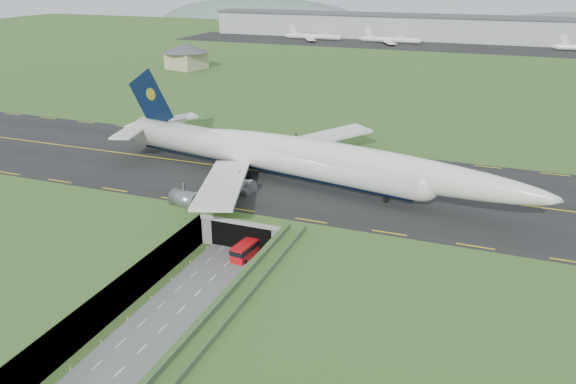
% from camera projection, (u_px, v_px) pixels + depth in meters
% --- Properties ---
extents(ground, '(900.00, 900.00, 0.00)m').
position_uv_depth(ground, '(221.00, 270.00, 95.57)').
color(ground, '#346327').
rests_on(ground, ground).
extents(airfield_deck, '(800.00, 800.00, 6.00)m').
position_uv_depth(airfield_deck, '(220.00, 255.00, 94.46)').
color(airfield_deck, gray).
rests_on(airfield_deck, ground).
extents(trench_road, '(12.00, 75.00, 0.20)m').
position_uv_depth(trench_road, '(199.00, 292.00, 89.02)').
color(trench_road, slate).
rests_on(trench_road, ground).
extents(taxiway, '(800.00, 44.00, 0.18)m').
position_uv_depth(taxiway, '(290.00, 175.00, 121.97)').
color(taxiway, black).
rests_on(taxiway, airfield_deck).
extents(tunnel_portal, '(17.00, 22.30, 6.00)m').
position_uv_depth(tunnel_portal, '(260.00, 215.00, 108.84)').
color(tunnel_portal, gray).
rests_on(tunnel_portal, ground).
extents(guideway, '(3.00, 53.00, 7.05)m').
position_uv_depth(guideway, '(227.00, 318.00, 73.36)').
color(guideway, '#A8A8A3').
rests_on(guideway, ground).
extents(jumbo_jet, '(99.95, 62.61, 21.06)m').
position_uv_depth(jumbo_jet, '(292.00, 157.00, 115.68)').
color(jumbo_jet, white).
rests_on(jumbo_jet, ground).
extents(shuttle_tram, '(3.46, 7.15, 2.82)m').
position_uv_depth(shuttle_tram, '(246.00, 250.00, 99.33)').
color(shuttle_tram, red).
rests_on(shuttle_tram, ground).
extents(service_building, '(24.71, 24.71, 11.20)m').
position_uv_depth(service_building, '(186.00, 54.00, 250.80)').
color(service_building, '#BAB086').
rests_on(service_building, ground).
extents(cargo_terminal, '(320.00, 67.00, 15.60)m').
position_uv_depth(cargo_terminal, '(441.00, 28.00, 350.33)').
color(cargo_terminal, '#B2B2B2').
rests_on(cargo_terminal, ground).
extents(distant_hills, '(700.00, 91.00, 60.00)m').
position_uv_depth(distant_hills, '(541.00, 39.00, 448.89)').
color(distant_hills, slate).
rests_on(distant_hills, ground).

